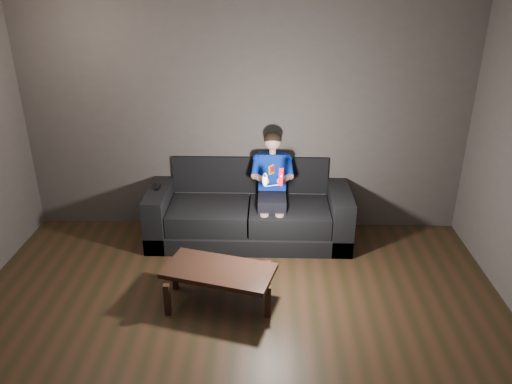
{
  "coord_description": "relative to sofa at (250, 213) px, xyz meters",
  "views": [
    {
      "loc": [
        0.28,
        -2.91,
        2.86
      ],
      "look_at": [
        0.15,
        1.55,
        0.85
      ],
      "focal_mm": 35.0,
      "sensor_mm": 36.0,
      "label": 1
    }
  ],
  "objects": [
    {
      "name": "floor",
      "position": [
        -0.06,
        -2.23,
        -0.28
      ],
      "size": [
        5.0,
        5.0,
        0.0
      ],
      "primitive_type": "plane",
      "color": "black",
      "rests_on": "ground"
    },
    {
      "name": "back_wall",
      "position": [
        -0.06,
        0.27,
        1.07
      ],
      "size": [
        5.0,
        0.04,
        2.7
      ],
      "primitive_type": "cube",
      "color": "#403A38",
      "rests_on": "ground"
    },
    {
      "name": "ceiling",
      "position": [
        -0.06,
        -2.23,
        2.42
      ],
      "size": [
        5.0,
        5.0,
        0.02
      ],
      "primitive_type": "cube",
      "color": "beige",
      "rests_on": "back_wall"
    },
    {
      "name": "sofa",
      "position": [
        0.0,
        0.0,
        0.0
      ],
      "size": [
        2.26,
        0.98,
        0.87
      ],
      "color": "black",
      "rests_on": "floor"
    },
    {
      "name": "child",
      "position": [
        0.26,
        -0.06,
        0.45
      ],
      "size": [
        0.46,
        0.57,
        1.13
      ],
      "color": "black",
      "rests_on": "sofa"
    },
    {
      "name": "wii_remote_red",
      "position": [
        0.34,
        -0.5,
        0.66
      ],
      "size": [
        0.06,
        0.08,
        0.19
      ],
      "color": "red",
      "rests_on": "child"
    },
    {
      "name": "nunchuk_white",
      "position": [
        0.18,
        -0.49,
        0.62
      ],
      "size": [
        0.06,
        0.09,
        0.15
      ],
      "color": "white",
      "rests_on": "child"
    },
    {
      "name": "wii_remote_black",
      "position": [
        -1.02,
        -0.08,
        0.34
      ],
      "size": [
        0.04,
        0.14,
        0.03
      ],
      "color": "black",
      "rests_on": "sofa"
    },
    {
      "name": "coffee_table",
      "position": [
        -0.23,
        -1.3,
        0.03
      ],
      "size": [
        1.08,
        0.74,
        0.36
      ],
      "color": "black",
      "rests_on": "floor"
    }
  ]
}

